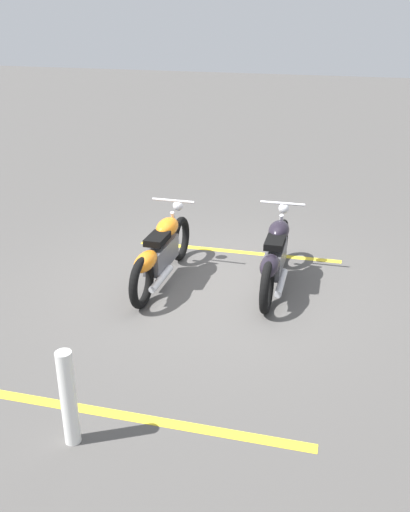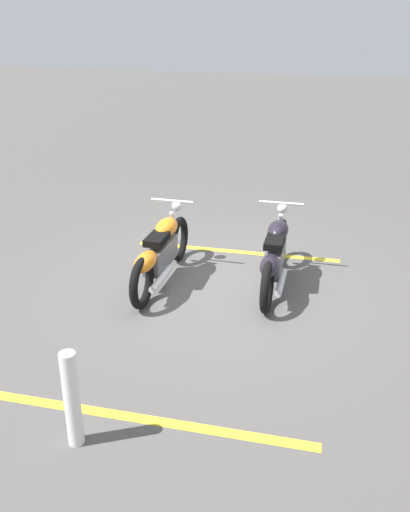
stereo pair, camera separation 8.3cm
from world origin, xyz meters
TOP-DOWN VIEW (x-y plane):
  - ground_plane at (0.00, 0.00)m, footprint 60.00×60.00m
  - motorcycle_bright_foreground at (0.20, -0.75)m, footprint 2.23×0.62m
  - motorcycle_dark_foreground at (-0.16, 0.76)m, footprint 2.23×0.62m
  - bollard_post at (3.37, -0.29)m, footprint 0.14×0.14m
  - parking_stripe_near at (-1.18, -0.03)m, footprint 0.34×3.20m
  - parking_stripe_mid at (2.91, 0.16)m, footprint 0.34×3.20m

SIDE VIEW (x-z plane):
  - ground_plane at x=0.00m, z-range 0.00..0.00m
  - parking_stripe_near at x=-1.18m, z-range 0.00..0.01m
  - parking_stripe_mid at x=2.91m, z-range 0.00..0.01m
  - bollard_post at x=3.37m, z-range 0.00..0.91m
  - motorcycle_bright_foreground at x=0.20m, z-range -0.06..0.98m
  - motorcycle_dark_foreground at x=-0.16m, z-range -0.06..0.98m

